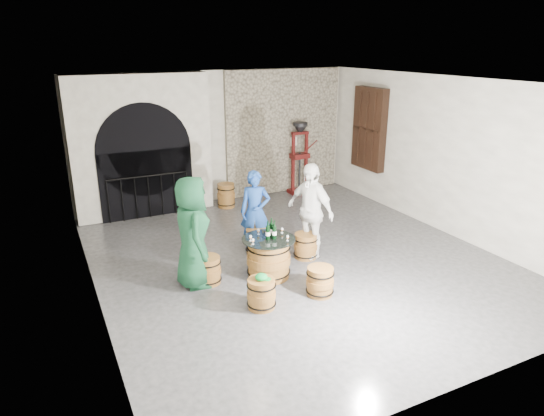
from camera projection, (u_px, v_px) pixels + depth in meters
name	position (u px, v px, depth m)	size (l,w,h in m)	color
ground	(294.00, 258.00, 9.05)	(8.00, 8.00, 0.00)	#313134
wall_back	(217.00, 137.00, 11.93)	(8.00, 8.00, 0.00)	silver
wall_front	(478.00, 263.00, 5.14)	(8.00, 8.00, 0.00)	silver
wall_left	(86.00, 203.00, 7.07)	(8.00, 8.00, 0.00)	silver
wall_right	(444.00, 156.00, 10.00)	(8.00, 8.00, 0.00)	silver
ceiling	(297.00, 82.00, 8.02)	(8.00, 8.00, 0.00)	beige
stone_facing_panel	(283.00, 132.00, 12.63)	(3.20, 0.12, 3.18)	tan
arched_opening	(142.00, 147.00, 10.92)	(3.10, 0.60, 3.19)	silver
shuttered_window	(369.00, 129.00, 11.92)	(0.23, 1.10, 2.00)	black
barrel_table	(269.00, 258.00, 8.23)	(0.91, 0.91, 0.70)	brown
barrel_stool_left	(208.00, 270.00, 8.05)	(0.45, 0.45, 0.47)	brown
barrel_stool_far	(257.00, 241.00, 9.23)	(0.45, 0.45, 0.47)	brown
barrel_stool_right	(306.00, 246.00, 9.01)	(0.45, 0.45, 0.47)	brown
barrel_stool_near_right	(320.00, 281.00, 7.67)	(0.45, 0.45, 0.47)	brown
barrel_stool_near_left	(261.00, 294.00, 7.29)	(0.45, 0.45, 0.47)	brown
green_cap	(262.00, 277.00, 7.21)	(0.23, 0.19, 0.10)	#0B822E
person_green	(192.00, 232.00, 7.78)	(0.91, 0.59, 1.85)	#113D23
person_blue	(255.00, 211.00, 9.20)	(0.57, 0.37, 1.56)	navy
person_white	(310.00, 211.00, 8.87)	(1.05, 0.44, 1.79)	white
wine_bottle_left	(268.00, 232.00, 8.05)	(0.08, 0.08, 0.32)	black
wine_bottle_center	(274.00, 231.00, 8.07)	(0.08, 0.08, 0.32)	black
wine_bottle_right	(271.00, 229.00, 8.18)	(0.08, 0.08, 0.32)	black
tasting_glass_a	(253.00, 242.00, 7.87)	(0.05, 0.05, 0.10)	#AF5922
tasting_glass_b	(282.00, 231.00, 8.33)	(0.05, 0.05, 0.10)	#AF5922
tasting_glass_c	(258.00, 232.00, 8.27)	(0.05, 0.05, 0.10)	#AF5922
tasting_glass_d	(270.00, 231.00, 8.29)	(0.05, 0.05, 0.10)	#AF5922
tasting_glass_e	(288.00, 238.00, 8.01)	(0.05, 0.05, 0.10)	#AF5922
tasting_glass_f	(251.00, 238.00, 8.00)	(0.05, 0.05, 0.10)	#AF5922
side_barrel	(226.00, 195.00, 11.77)	(0.44, 0.44, 0.59)	brown
corking_press	(300.00, 153.00, 12.60)	(0.78, 0.44, 1.88)	#4D110C
control_box	(293.00, 141.00, 12.75)	(0.18, 0.10, 0.22)	silver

